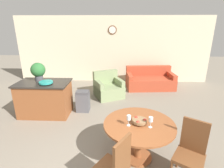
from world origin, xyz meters
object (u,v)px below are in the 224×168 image
dining_chair_near_left (115,165)px  wine_glass_left (129,118)px  couch (150,81)px  dining_table (139,132)px  armchair (108,88)px  kitchen_island (45,98)px  teal_bowl (46,82)px  dining_chair_near_right (191,150)px  trash_bin (83,101)px  fruit_bowl (139,121)px  potted_plant (38,71)px  wine_glass_right (151,120)px

dining_chair_near_left → wine_glass_left: bearing=16.4°
wine_glass_left → couch: (1.02, 3.95, -0.59)m
dining_table → armchair: (-0.73, 2.92, -0.27)m
kitchen_island → teal_bowl: 0.54m
wine_glass_left → teal_bowl: teal_bowl is taller
dining_chair_near_right → trash_bin: 3.08m
fruit_bowl → teal_bowl: size_ratio=0.75×
dining_table → dining_chair_near_left: dining_chair_near_left is taller
trash_bin → couch: couch is taller
potted_plant → couch: 4.07m
dining_chair_near_right → teal_bowl: dining_chair_near_right is taller
teal_bowl → couch: (3.04, 2.43, -0.69)m
fruit_bowl → trash_bin: bearing=127.2°
dining_table → kitchen_island: 2.84m
potted_plant → couch: bearing=32.5°
potted_plant → fruit_bowl: bearing=-34.8°
dining_chair_near_right → armchair: dining_chair_near_right is taller
kitchen_island → teal_bowl: size_ratio=3.98×
dining_table → trash_bin: dining_table is taller
wine_glass_right → couch: wine_glass_right is taller
dining_chair_near_right → wine_glass_right: bearing=7.3°
trash_bin → couch: (2.20, 2.07, -0.02)m
fruit_bowl → wine_glass_left: wine_glass_left is taller
teal_bowl → trash_bin: teal_bowl is taller
couch → armchair: (-1.56, -0.96, 0.01)m
kitchen_island → teal_bowl: bearing=-44.4°
dining_chair_near_left → couch: (1.22, 4.64, -0.25)m
kitchen_island → armchair: bearing=39.3°
kitchen_island → couch: size_ratio=0.73×
wine_glass_left → trash_bin: 2.29m
teal_bowl → dining_chair_near_right: bearing=-31.8°
fruit_bowl → potted_plant: bearing=145.2°
dining_chair_near_right → kitchen_island: dining_chair_near_right is taller
teal_bowl → dining_chair_near_left: bearing=-50.6°
dining_chair_near_right → potted_plant: size_ratio=2.06×
wine_glass_left → kitchen_island: (-2.17, 1.66, -0.40)m
dining_table → trash_bin: size_ratio=2.07×
couch → wine_glass_right: bearing=-104.5°
armchair → wine_glass_right: bearing=-98.7°
couch → dining_chair_near_right: bearing=-96.0°
couch → trash_bin: bearing=-142.0°
dining_chair_near_left → dining_chair_near_right: 1.21m
fruit_bowl → wine_glass_right: wine_glass_right is taller
wine_glass_right → potted_plant: bearing=145.3°
wine_glass_right → trash_bin: wine_glass_right is taller
dining_table → teal_bowl: teal_bowl is taller
kitchen_island → wine_glass_left: bearing=-37.5°
fruit_bowl → wine_glass_right: bearing=-32.7°
fruit_bowl → armchair: bearing=104.0°
dining_table → wine_glass_left: 0.37m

